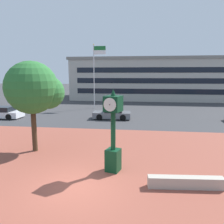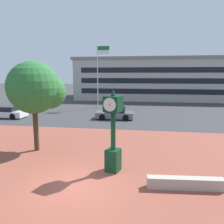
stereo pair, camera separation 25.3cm
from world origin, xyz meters
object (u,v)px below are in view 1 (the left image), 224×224
(plaza_tree, at_px, (35,89))
(car_street_mid, at_px, (112,114))
(flagpole_primary, at_px, (95,70))
(street_clock, at_px, (113,132))
(civic_building, at_px, (155,78))
(car_street_far, at_px, (2,113))

(plaza_tree, relative_size, car_street_mid, 1.38)
(plaza_tree, height_order, flagpole_primary, flagpole_primary)
(street_clock, xyz_separation_m, plaza_tree, (-5.11, 2.45, 1.92))
(car_street_mid, distance_m, civic_building, 23.82)
(plaza_tree, relative_size, civic_building, 0.17)
(plaza_tree, bearing_deg, civic_building, 74.52)
(street_clock, relative_size, car_street_far, 0.90)
(street_clock, height_order, flagpole_primary, flagpole_primary)
(flagpole_primary, relative_size, civic_building, 0.27)
(civic_building, bearing_deg, flagpole_primary, -120.60)
(flagpole_primary, bearing_deg, street_clock, -76.24)
(car_street_mid, xyz_separation_m, flagpole_primary, (-3.30, 7.31, 4.79))
(street_clock, height_order, civic_building, civic_building)
(car_street_mid, relative_size, flagpole_primary, 0.46)
(car_street_far, distance_m, civic_building, 30.20)
(car_street_mid, distance_m, car_street_far, 12.27)
(street_clock, distance_m, car_street_far, 18.48)
(plaza_tree, height_order, car_street_mid, plaza_tree)
(flagpole_primary, bearing_deg, civic_building, 59.40)
(plaza_tree, distance_m, car_street_far, 13.47)
(street_clock, height_order, car_street_far, street_clock)
(flagpole_primary, bearing_deg, car_street_far, -136.72)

